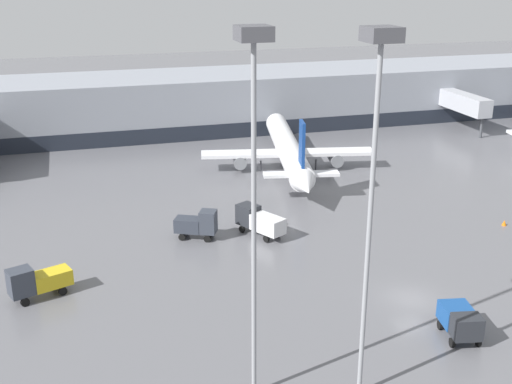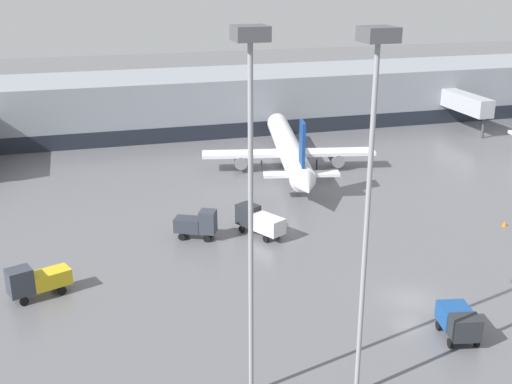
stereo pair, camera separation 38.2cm
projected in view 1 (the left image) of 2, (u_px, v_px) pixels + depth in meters
ground_plane at (411, 299)px, 52.25m from camera, size 320.00×320.00×0.00m
terminal_building at (227, 100)px, 106.61m from camera, size 160.00×31.26×9.00m
parked_jet_2 at (288, 149)px, 84.57m from camera, size 22.97×35.30×9.30m
service_truck_0 at (37, 281)px, 52.00m from camera, size 5.23×3.33×2.88m
service_truck_1 at (198, 224)px, 63.38m from camera, size 4.41×3.26×2.97m
service_truck_2 at (460, 320)px, 46.44m from camera, size 2.79×4.15×2.38m
service_truck_3 at (259, 220)px, 64.21m from camera, size 4.20×5.70×2.78m
traffic_cone_2 at (504, 223)px, 66.95m from camera, size 0.50×0.50×0.57m
apron_light_mast_0 at (254, 125)px, 35.01m from camera, size 1.80×1.80×22.76m
apron_light_mast_2 at (376, 126)px, 35.02m from camera, size 1.80×1.80×22.71m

